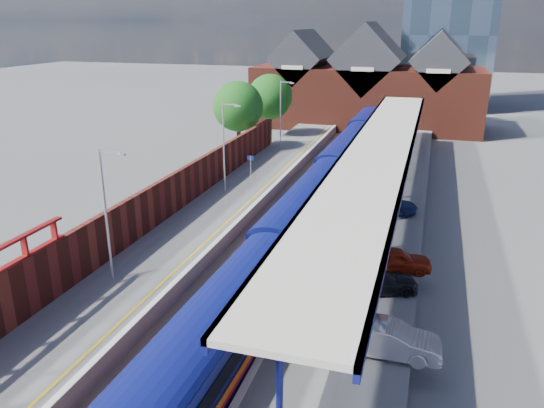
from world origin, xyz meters
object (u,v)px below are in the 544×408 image
at_px(lamp_post_c, 225,142).
at_px(train, 331,175).
at_px(lamp_post_d, 282,110).
at_px(lamp_post_b, 108,207).
at_px(parked_car_blue, 389,204).
at_px(parked_car_silver, 388,339).
at_px(parked_car_dark, 377,280).
at_px(platform_sign, 251,165).
at_px(parked_car_red, 396,260).

bearing_deg(lamp_post_c, train, 21.41).
bearing_deg(lamp_post_d, lamp_post_c, -90.00).
height_order(lamp_post_b, parked_car_blue, lamp_post_b).
bearing_deg(parked_car_silver, lamp_post_c, 36.85).
distance_m(lamp_post_b, parked_car_dark, 14.03).
distance_m(platform_sign, parked_car_silver, 24.40).
bearing_deg(platform_sign, parked_car_red, -44.92).
bearing_deg(lamp_post_c, lamp_post_d, 90.00).
xyz_separation_m(lamp_post_b, lamp_post_d, (0.00, 32.00, 0.00)).
bearing_deg(parked_car_dark, lamp_post_b, 80.50).
bearing_deg(parked_car_red, lamp_post_d, 14.98).
bearing_deg(lamp_post_d, platform_sign, -84.44).
height_order(lamp_post_d, parked_car_silver, lamp_post_d).
bearing_deg(lamp_post_d, parked_car_red, -62.17).
bearing_deg(platform_sign, lamp_post_b, -94.33).
relative_size(lamp_post_b, parked_car_silver, 1.65).
bearing_deg(train, lamp_post_d, 121.30).
xyz_separation_m(train, lamp_post_b, (-7.86, -19.08, 2.87)).
relative_size(train, lamp_post_c, 9.42).
bearing_deg(lamp_post_c, platform_sign, 55.74).
xyz_separation_m(lamp_post_b, parked_car_blue, (12.86, 14.85, -3.43)).
height_order(train, parked_car_dark, train).
bearing_deg(lamp_post_d, parked_car_blue, -53.13).
bearing_deg(lamp_post_b, parked_car_silver, -10.26).
bearing_deg(parked_car_blue, parked_car_dark, -162.64).
relative_size(parked_car_red, parked_car_silver, 0.90).
xyz_separation_m(lamp_post_d, parked_car_silver, (14.40, -34.61, -3.30)).
relative_size(lamp_post_c, platform_sign, 2.80).
xyz_separation_m(train, platform_sign, (-6.49, -1.08, 0.57)).
distance_m(lamp_post_b, lamp_post_d, 32.00).
bearing_deg(lamp_post_b, lamp_post_d, 90.00).
relative_size(train, parked_car_blue, 16.29).
relative_size(lamp_post_b, lamp_post_d, 1.00).
relative_size(train, platform_sign, 26.38).
height_order(lamp_post_b, parked_car_dark, lamp_post_b).
xyz_separation_m(lamp_post_c, lamp_post_d, (0.00, 16.00, 0.00)).
xyz_separation_m(lamp_post_c, platform_sign, (1.36, 2.00, -2.30)).
xyz_separation_m(lamp_post_b, lamp_post_c, (0.00, 16.00, 0.00)).
distance_m(lamp_post_d, parked_car_red, 30.37).
height_order(lamp_post_c, parked_car_red, lamp_post_c).
relative_size(train, lamp_post_b, 9.42).
bearing_deg(parked_car_blue, parked_car_red, -157.65).
distance_m(parked_car_silver, parked_car_blue, 17.53).
bearing_deg(lamp_post_b, platform_sign, 85.67).
bearing_deg(parked_car_silver, platform_sign, 31.43).
xyz_separation_m(lamp_post_b, platform_sign, (1.36, 18.00, -2.30)).
bearing_deg(parked_car_silver, parked_car_dark, 10.32).
relative_size(lamp_post_b, platform_sign, 2.80).
height_order(lamp_post_b, lamp_post_c, same).
relative_size(platform_sign, parked_car_silver, 0.59).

